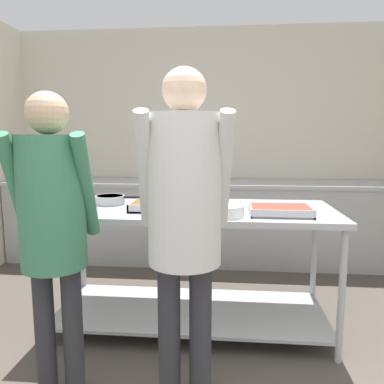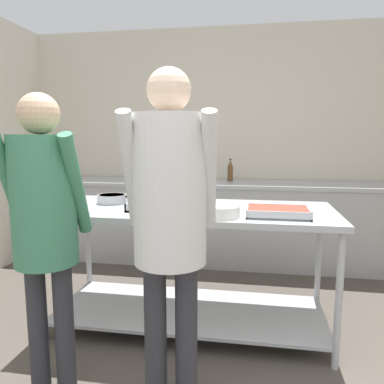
{
  "view_description": "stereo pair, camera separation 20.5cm",
  "coord_description": "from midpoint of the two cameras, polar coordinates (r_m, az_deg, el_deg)",
  "views": [
    {
      "loc": [
        0.12,
        -1.09,
        1.4
      ],
      "look_at": [
        -0.13,
        1.63,
        1.0
      ],
      "focal_mm": 35.0,
      "sensor_mm": 36.0,
      "label": 1
    },
    {
      "loc": [
        0.33,
        -1.06,
        1.4
      ],
      "look_at": [
        -0.13,
        1.63,
        1.0
      ],
      "focal_mm": 35.0,
      "sensor_mm": 36.0,
      "label": 2
    }
  ],
  "objects": [
    {
      "name": "sauce_pan",
      "position": [
        2.9,
        -14.34,
        -1.11
      ],
      "size": [
        0.36,
        0.22,
        0.07
      ],
      "color": "#ADAFB5",
      "rests_on": "serving_counter"
    },
    {
      "name": "back_counter",
      "position": [
        4.23,
        2.14,
        -4.52
      ],
      "size": [
        4.65,
        0.65,
        0.91
      ],
      "color": "#A8A8A8",
      "rests_on": "ground_plane"
    },
    {
      "name": "plate_stack",
      "position": [
        2.39,
        2.68,
        -2.91
      ],
      "size": [
        0.25,
        0.25,
        0.07
      ],
      "color": "white",
      "rests_on": "serving_counter"
    },
    {
      "name": "guest_serving_left",
      "position": [
        1.81,
        -4.38,
        -2.28
      ],
      "size": [
        0.48,
        0.37,
        1.72
      ],
      "color": "#2D2D33",
      "rests_on": "ground_plane"
    },
    {
      "name": "wall_rear",
      "position": [
        4.5,
        2.47,
        7.4
      ],
      "size": [
        4.81,
        0.06,
        2.65
      ],
      "color": "beige",
      "rests_on": "ground_plane"
    },
    {
      "name": "water_bottle",
      "position": [
        4.22,
        2.94,
        3.24
      ],
      "size": [
        0.06,
        0.06,
        0.25
      ],
      "color": "brown",
      "rests_on": "back_counter"
    },
    {
      "name": "serving_counter",
      "position": [
        2.75,
        -2.36,
        -8.43
      ],
      "size": [
        2.03,
        0.84,
        0.9
      ],
      "color": "#ADAFB5",
      "rests_on": "ground_plane"
    },
    {
      "name": "guest_serving_right",
      "position": [
        2.07,
        -23.18,
        -3.29
      ],
      "size": [
        0.45,
        0.36,
        1.62
      ],
      "color": "#2D2D33",
      "rests_on": "ground_plane"
    },
    {
      "name": "serving_tray_vegetables",
      "position": [
        2.48,
        11.02,
        -2.86
      ],
      "size": [
        0.4,
        0.27,
        0.05
      ],
      "color": "#ADAFB5",
      "rests_on": "serving_counter"
    },
    {
      "name": "serving_tray_roast",
      "position": [
        2.61,
        -6.05,
        -2.18
      ],
      "size": [
        0.5,
        0.3,
        0.05
      ],
      "color": "#ADAFB5",
      "rests_on": "serving_counter"
    }
  ]
}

